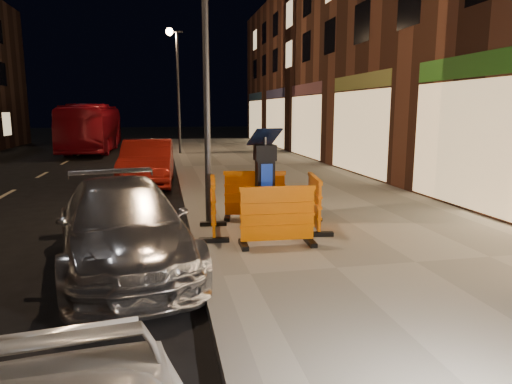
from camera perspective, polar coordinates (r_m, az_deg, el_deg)
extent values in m
plane|color=black|center=(6.31, -5.44, -11.75)|extent=(120.00, 120.00, 0.00)
cube|color=gray|center=(7.21, 19.31, -8.82)|extent=(6.00, 60.00, 0.15)
cube|color=slate|center=(6.28, -5.45, -11.12)|extent=(0.30, 60.00, 0.15)
cube|color=black|center=(8.29, 1.12, 1.08)|extent=(0.63, 0.63, 1.78)
cube|color=#FD7200|center=(7.46, 2.70, -3.04)|extent=(1.29, 0.58, 0.99)
cube|color=#FD7200|center=(9.28, -0.16, -0.40)|extent=(1.34, 0.74, 0.99)
cube|color=#FD7200|center=(8.21, -5.37, -1.84)|extent=(0.64, 1.31, 0.99)
cube|color=#FD7200|center=(8.62, 7.29, -1.31)|extent=(0.72, 1.34, 0.99)
imported|color=#B9B9BE|center=(7.34, -16.02, -8.91)|extent=(2.55, 4.69, 1.29)
imported|color=maroon|center=(14.95, -13.26, 0.89)|extent=(1.69, 4.38, 1.42)
imported|color=maroon|center=(27.83, -19.60, 4.79)|extent=(2.26, 9.57, 2.67)
cylinder|color=#3F3F44|center=(8.90, -6.26, 15.29)|extent=(0.12, 0.12, 6.00)
cylinder|color=#3F3F44|center=(23.85, -9.66, 12.00)|extent=(0.12, 0.12, 6.00)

